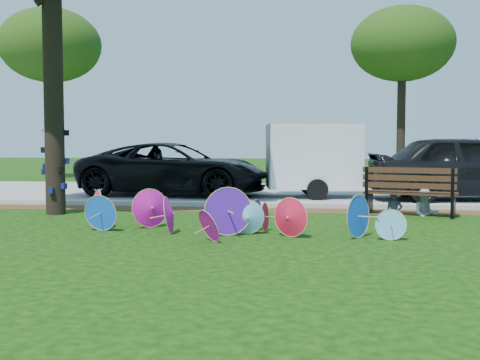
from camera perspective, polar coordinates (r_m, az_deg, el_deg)
The scene contains 12 objects.
ground at distance 10.19m, azimuth -4.10°, elevation -5.78°, with size 90.00×90.00×0.00m, color black.
mulch_strip at distance 14.59m, azimuth -0.83°, elevation -2.84°, with size 90.00×1.00×0.01m, color #472D16.
curb at distance 15.28m, azimuth -0.49°, elevation -2.33°, with size 90.00×0.30×0.12m, color #B7B5AD.
street at distance 19.39m, azimuth 1.01°, elevation -1.18°, with size 90.00×8.00×0.01m, color gray.
parasol_pile at distance 10.91m, azimuth -2.24°, elevation -3.23°, with size 6.05×2.13×0.88m.
black_van at distance 18.50m, azimuth -6.23°, elevation 1.03°, with size 2.67×5.78×1.61m, color black.
dark_pickup at distance 18.09m, azimuth 20.70°, elevation 1.14°, with size 2.19×5.45×1.86m, color black.
cargo_trailer at distance 17.81m, azimuth 6.99°, elevation 2.28°, with size 2.65×1.68×2.45m, color silver.
park_bench at distance 14.07m, azimuth 15.87°, elevation -1.05°, with size 2.06×0.78×1.08m, color black, non-canonical shape.
person_left at distance 14.07m, azimuth 14.43°, elevation -1.13°, with size 0.37×0.25×1.03m, color #353A48.
person_right at distance 14.18m, azimuth 17.24°, elevation -0.84°, with size 0.57×0.45×1.18m, color silver.
bg_trees at distance 25.42m, azimuth 8.66°, elevation 12.99°, with size 25.49×7.75×7.40m.
Camera 1 is at (1.86, -9.87, 1.70)m, focal length 45.00 mm.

